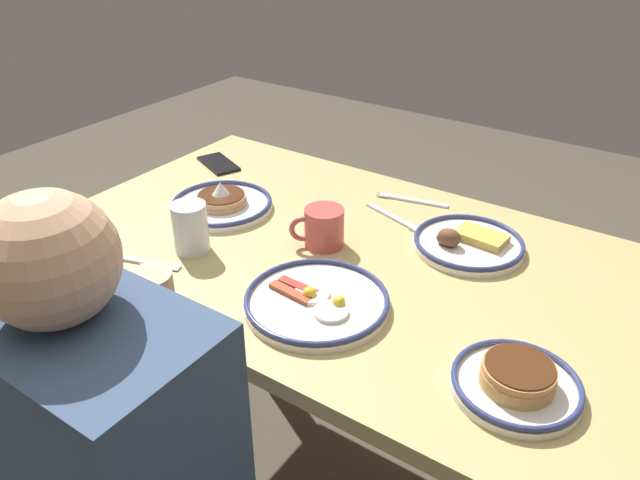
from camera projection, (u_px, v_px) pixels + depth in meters
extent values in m
plane|color=#4D4536|center=(335.00, 479.00, 1.72)|extent=(6.00, 6.00, 0.00)
cube|color=tan|center=(340.00, 257.00, 1.35)|extent=(1.34, 0.80, 0.03)
cylinder|color=#A28E58|center=(602.00, 404.00, 1.47)|extent=(0.07, 0.07, 0.72)
cylinder|color=#A28E58|center=(243.00, 263.00, 2.03)|extent=(0.07, 0.07, 0.72)
cylinder|color=#A28E58|center=(92.00, 364.00, 1.60)|extent=(0.07, 0.07, 0.72)
cylinder|color=white|center=(468.00, 246.00, 1.34)|extent=(0.24, 0.24, 0.01)
torus|color=navy|center=(469.00, 241.00, 1.33)|extent=(0.24, 0.24, 0.01)
cube|color=gold|center=(481.00, 237.00, 1.34)|extent=(0.11, 0.07, 0.02)
ellipsoid|color=brown|center=(447.00, 239.00, 1.32)|extent=(0.04, 0.03, 0.03)
ellipsoid|color=brown|center=(449.00, 237.00, 1.32)|extent=(0.05, 0.04, 0.04)
ellipsoid|color=brown|center=(444.00, 239.00, 1.33)|extent=(0.04, 0.03, 0.03)
cylinder|color=silver|center=(317.00, 304.00, 1.15)|extent=(0.28, 0.28, 0.01)
torus|color=navy|center=(317.00, 298.00, 1.15)|extent=(0.27, 0.27, 0.01)
cylinder|color=white|center=(331.00, 312.00, 1.11)|extent=(0.07, 0.07, 0.01)
sphere|color=yellow|center=(339.00, 302.00, 1.13)|extent=(0.02, 0.02, 0.02)
cylinder|color=white|center=(312.00, 294.00, 1.16)|extent=(0.07, 0.07, 0.01)
sphere|color=yellow|center=(310.00, 293.00, 1.15)|extent=(0.03, 0.03, 0.03)
cube|color=#A03025|center=(298.00, 286.00, 1.18)|extent=(0.09, 0.02, 0.01)
cube|color=#9F4327|center=(290.00, 292.00, 1.17)|extent=(0.10, 0.03, 0.01)
cylinder|color=white|center=(223.00, 206.00, 1.50)|extent=(0.25, 0.25, 0.01)
torus|color=navy|center=(222.00, 202.00, 1.50)|extent=(0.25, 0.25, 0.01)
cylinder|color=tan|center=(222.00, 201.00, 1.50)|extent=(0.12, 0.12, 0.01)
cylinder|color=tan|center=(222.00, 197.00, 1.49)|extent=(0.12, 0.12, 0.01)
cylinder|color=#4C2814|center=(222.00, 194.00, 1.49)|extent=(0.11, 0.11, 0.00)
cone|color=white|center=(221.00, 188.00, 1.48)|extent=(0.04, 0.04, 0.03)
cylinder|color=silver|center=(515.00, 387.00, 0.96)|extent=(0.21, 0.21, 0.01)
torus|color=navy|center=(517.00, 382.00, 0.96)|extent=(0.20, 0.20, 0.01)
cylinder|color=gold|center=(517.00, 381.00, 0.96)|extent=(0.12, 0.12, 0.01)
cylinder|color=#D6924A|center=(518.00, 375.00, 0.95)|extent=(0.12, 0.12, 0.01)
cylinder|color=#DA924D|center=(519.00, 370.00, 0.94)|extent=(0.11, 0.11, 0.01)
cylinder|color=#4C2814|center=(520.00, 366.00, 0.94)|extent=(0.11, 0.11, 0.00)
cylinder|color=#BF4C47|center=(323.00, 228.00, 1.33)|extent=(0.09, 0.09, 0.09)
torus|color=#BF4C47|center=(303.00, 229.00, 1.33)|extent=(0.05, 0.05, 0.06)
cylinder|color=brown|center=(323.00, 217.00, 1.32)|extent=(0.07, 0.07, 0.01)
cylinder|color=silver|center=(190.00, 228.00, 1.31)|extent=(0.08, 0.08, 0.11)
cylinder|color=black|center=(191.00, 235.00, 1.32)|extent=(0.07, 0.07, 0.08)
cube|color=black|center=(218.00, 164.00, 1.74)|extent=(0.16, 0.12, 0.01)
cube|color=silver|center=(392.00, 217.00, 1.46)|extent=(0.17, 0.07, 0.01)
cube|color=silver|center=(413.00, 230.00, 1.41)|extent=(0.03, 0.01, 0.00)
cube|color=silver|center=(415.00, 229.00, 1.41)|extent=(0.03, 0.01, 0.00)
cube|color=silver|center=(417.00, 228.00, 1.41)|extent=(0.03, 0.01, 0.00)
cube|color=silver|center=(419.00, 228.00, 1.42)|extent=(0.03, 0.01, 0.00)
cube|color=silver|center=(413.00, 200.00, 1.54)|extent=(0.18, 0.05, 0.01)
cube|color=silver|center=(384.00, 193.00, 1.57)|extent=(0.03, 0.01, 0.00)
cube|color=silver|center=(384.00, 194.00, 1.57)|extent=(0.03, 0.01, 0.00)
cube|color=silver|center=(383.00, 195.00, 1.56)|extent=(0.03, 0.01, 0.00)
cube|color=silver|center=(382.00, 196.00, 1.56)|extent=(0.03, 0.01, 0.00)
cube|color=silver|center=(127.00, 259.00, 1.30)|extent=(0.17, 0.06, 0.01)
cube|color=silver|center=(160.00, 265.00, 1.28)|extent=(0.09, 0.05, 0.00)
cube|color=#384C6B|center=(101.00, 459.00, 0.90)|extent=(0.40, 0.22, 0.54)
sphere|color=#DAA77D|center=(48.00, 260.00, 0.72)|extent=(0.17, 0.17, 0.17)
cylinder|color=tan|center=(160.00, 340.00, 1.01)|extent=(0.07, 0.07, 0.26)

